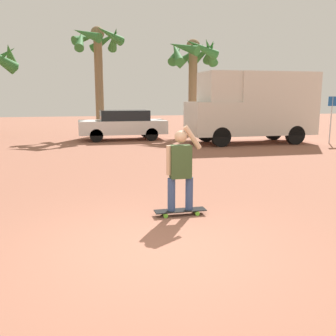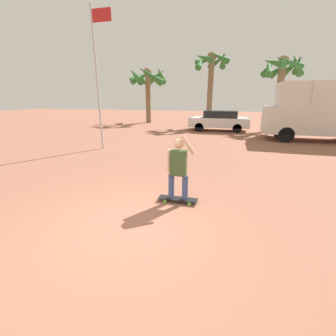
{
  "view_description": "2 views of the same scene",
  "coord_description": "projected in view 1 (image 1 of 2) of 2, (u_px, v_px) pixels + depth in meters",
  "views": [
    {
      "loc": [
        -1.0,
        -4.97,
        2.14
      ],
      "look_at": [
        0.54,
        1.65,
        0.86
      ],
      "focal_mm": 40.0,
      "sensor_mm": 36.0,
      "label": 1
    },
    {
      "loc": [
        1.77,
        -3.45,
        2.46
      ],
      "look_at": [
        0.39,
        1.77,
        0.76
      ],
      "focal_mm": 24.0,
      "sensor_mm": 36.0,
      "label": 2
    }
  ],
  "objects": [
    {
      "name": "camper_van",
      "position": [
        253.0,
        105.0,
        17.64
      ],
      "size": [
        5.89,
        2.3,
        3.29
      ],
      "color": "black",
      "rests_on": "ground_plane"
    },
    {
      "name": "palm_tree_near_van",
      "position": [
        194.0,
        59.0,
        21.23
      ],
      "size": [
        3.2,
        3.12,
        5.47
      ],
      "color": "brown",
      "rests_on": "ground_plane"
    },
    {
      "name": "palm_tree_center_background",
      "position": [
        98.0,
        50.0,
        20.78
      ],
      "size": [
        3.01,
        3.05,
        6.07
      ],
      "color": "brown",
      "rests_on": "ground_plane"
    },
    {
      "name": "parked_car_white",
      "position": [
        123.0,
        124.0,
        19.23
      ],
      "size": [
        4.4,
        1.95,
        1.51
      ],
      "color": "black",
      "rests_on": "ground_plane"
    },
    {
      "name": "skateboard",
      "position": [
        180.0,
        211.0,
        6.92
      ],
      "size": [
        0.96,
        0.25,
        0.1
      ],
      "color": "black",
      "rests_on": "ground_plane"
    },
    {
      "name": "street_sign",
      "position": [
        331.0,
        113.0,
        17.55
      ],
      "size": [
        0.44,
        0.06,
        2.2
      ],
      "color": "#B7B7BC",
      "rests_on": "ground_plane"
    },
    {
      "name": "ground_plane",
      "position": [
        157.0,
        249.0,
        5.38
      ],
      "size": [
        80.0,
        80.0,
        0.0
      ],
      "primitive_type": "plane",
      "color": "#935B47"
    },
    {
      "name": "person_skateboarder",
      "position": [
        180.0,
        166.0,
        6.76
      ],
      "size": [
        0.65,
        0.22,
        1.56
      ],
      "color": "#384C7A",
      "rests_on": "skateboard"
    }
  ]
}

